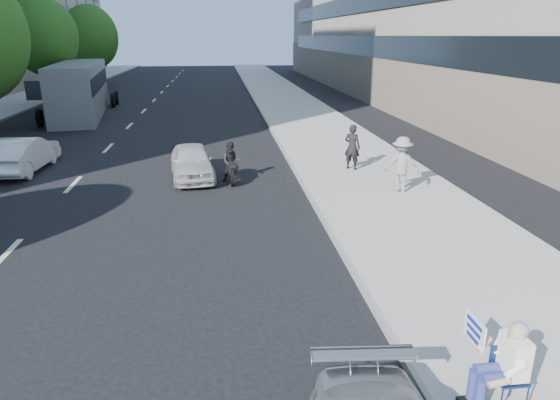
{
  "coord_description": "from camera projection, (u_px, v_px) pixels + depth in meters",
  "views": [
    {
      "loc": [
        -1.32,
        -9.51,
        4.97
      ],
      "look_at": [
        0.08,
        1.98,
        1.14
      ],
      "focal_mm": 32.0,
      "sensor_mm": 36.0,
      "label": 1
    }
  ],
  "objects": [
    {
      "name": "white_sedan_near",
      "position": [
        192.0,
        162.0,
        18.07
      ],
      "size": [
        1.87,
        3.78,
        1.24
      ],
      "primitive_type": "imported",
      "rotation": [
        0.0,
        0.0,
        0.12
      ],
      "color": "silver",
      "rests_on": "ground"
    },
    {
      "name": "seated_protester",
      "position": [
        503.0,
        361.0,
        6.6
      ],
      "size": [
        0.83,
        1.11,
        1.31
      ],
      "color": "navy",
      "rests_on": "near_sidewalk"
    },
    {
      "name": "jogger",
      "position": [
        401.0,
        165.0,
        15.91
      ],
      "size": [
        1.27,
        0.89,
        1.79
      ],
      "primitive_type": "imported",
      "rotation": [
        0.0,
        0.0,
        2.94
      ],
      "color": "gray",
      "rests_on": "near_sidewalk"
    },
    {
      "name": "motorcycle",
      "position": [
        232.0,
        164.0,
        17.69
      ],
      "size": [
        0.7,
        2.04,
        1.42
      ],
      "rotation": [
        0.0,
        0.0,
        0.02
      ],
      "color": "black",
      "rests_on": "ground"
    },
    {
      "name": "tree_far_d",
      "position": [
        43.0,
        37.0,
        35.85
      ],
      "size": [
        4.8,
        4.8,
        7.65
      ],
      "color": "#382616",
      "rests_on": "ground"
    },
    {
      "name": "near_sidewalk",
      "position": [
        309.0,
        121.0,
        29.96
      ],
      "size": [
        5.0,
        120.0,
        0.15
      ],
      "primitive_type": "cube",
      "color": "#9D9B93",
      "rests_on": "ground"
    },
    {
      "name": "bus",
      "position": [
        80.0,
        89.0,
        32.3
      ],
      "size": [
        4.16,
        12.33,
        3.3
      ],
      "rotation": [
        0.0,
        0.0,
        0.14
      ],
      "color": "slate",
      "rests_on": "ground"
    },
    {
      "name": "white_sedan_mid",
      "position": [
        23.0,
        154.0,
        19.0
      ],
      "size": [
        1.62,
        4.11,
        1.33
      ],
      "primitive_type": "imported",
      "rotation": [
        0.0,
        0.0,
        3.09
      ],
      "color": "white",
      "rests_on": "ground"
    },
    {
      "name": "ground",
      "position": [
        287.0,
        279.0,
        10.68
      ],
      "size": [
        160.0,
        160.0,
        0.0
      ],
      "primitive_type": "plane",
      "color": "black",
      "rests_on": "ground"
    },
    {
      "name": "pedestrian_woman",
      "position": [
        352.0,
        147.0,
        18.66
      ],
      "size": [
        0.74,
        0.7,
        1.7
      ],
      "primitive_type": "imported",
      "rotation": [
        0.0,
        0.0,
        2.49
      ],
      "color": "black",
      "rests_on": "near_sidewalk"
    },
    {
      "name": "tree_far_e",
      "position": [
        90.0,
        37.0,
        49.08
      ],
      "size": [
        5.4,
        5.4,
        7.89
      ],
      "color": "#382616",
      "rests_on": "ground"
    }
  ]
}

